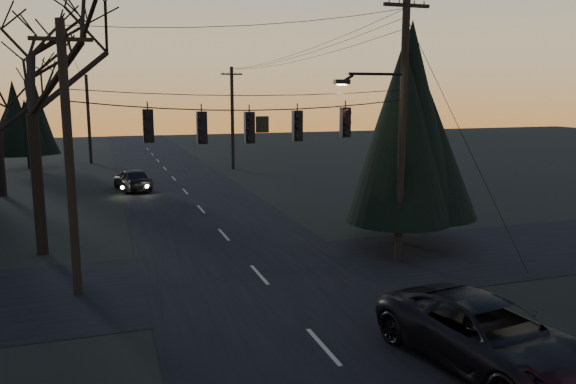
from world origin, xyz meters
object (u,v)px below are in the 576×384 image
object	(u,v)px
utility_pole_far_l	(91,163)
bare_tree_left	(27,54)
utility_pole_right	(398,261)
evergreen_right	(401,131)
utility_pole_far_r	(233,169)
sedan_oncoming_a	(133,179)
suv_near	(487,336)
utility_pole_left	(78,294)

from	to	relation	value
utility_pole_far_l	bare_tree_left	size ratio (longest dim) A/B	0.72
utility_pole_right	evergreen_right	distance (m)	5.55
utility_pole_far_l	utility_pole_far_r	bearing A→B (deg)	-34.82
sedan_oncoming_a	bare_tree_left	bearing A→B (deg)	61.90
utility_pole_far_l	suv_near	xyz separation A→B (m)	(9.20, -44.20, 0.79)
utility_pole_far_l	sedan_oncoming_a	size ratio (longest dim) A/B	1.84
utility_pole_left	utility_pole_far_r	distance (m)	30.27
utility_pole_far_l	suv_near	size ratio (longest dim) A/B	1.41
utility_pole_right	sedan_oncoming_a	size ratio (longest dim) A/B	2.30
utility_pole_left	evergreen_right	world-z (taller)	evergreen_right
utility_pole_right	utility_pole_left	distance (m)	11.50
utility_pole_far_r	sedan_oncoming_a	size ratio (longest dim) A/B	1.96
utility_pole_far_l	bare_tree_left	world-z (taller)	bare_tree_left
utility_pole_right	evergreen_right	world-z (taller)	evergreen_right
bare_tree_left	sedan_oncoming_a	distance (m)	16.48
utility_pole_far_r	utility_pole_left	bearing A→B (deg)	-112.33
utility_pole_far_r	suv_near	world-z (taller)	utility_pole_far_r
bare_tree_left	suv_near	distance (m)	18.58
evergreen_right	suv_near	distance (m)	11.98
utility_pole_far_r	bare_tree_left	distance (m)	27.28
utility_pole_right	sedan_oncoming_a	distance (m)	21.44
suv_near	utility_pole_far_l	bearing A→B (deg)	92.74
utility_pole_right	utility_pole_left	size ratio (longest dim) A/B	1.18
sedan_oncoming_a	evergreen_right	bearing A→B (deg)	109.16
evergreen_right	utility_pole_left	bearing A→B (deg)	-169.11
suv_near	sedan_oncoming_a	distance (m)	28.51
utility_pole_left	evergreen_right	size ratio (longest dim) A/B	1.02
utility_pole_left	sedan_oncoming_a	xyz separation A→B (m)	(2.80, 19.58, 0.74)
evergreen_right	sedan_oncoming_a	bearing A→B (deg)	120.53
utility_pole_right	suv_near	world-z (taller)	utility_pole_right
utility_pole_far_l	bare_tree_left	distance (m)	31.70
utility_pole_far_r	bare_tree_left	bearing A→B (deg)	-119.79
utility_pole_far_r	sedan_oncoming_a	xyz separation A→B (m)	(-8.70, -8.42, 0.74)
utility_pole_far_r	sedan_oncoming_a	world-z (taller)	utility_pole_far_r
evergreen_right	suv_near	size ratio (longest dim) A/B	1.47
utility_pole_right	evergreen_right	size ratio (longest dim) A/B	1.20
bare_tree_left	utility_pole_far_r	bearing A→B (deg)	60.21
evergreen_right	suv_near	bearing A→B (deg)	-109.06
utility_pole_right	utility_pole_left	bearing A→B (deg)	180.00
utility_pole_left	sedan_oncoming_a	size ratio (longest dim) A/B	1.96
utility_pole_far_r	evergreen_right	world-z (taller)	evergreen_right
suv_near	evergreen_right	bearing A→B (deg)	61.93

